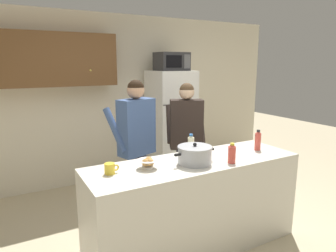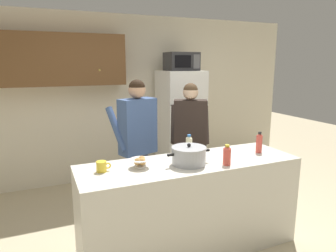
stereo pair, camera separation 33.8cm
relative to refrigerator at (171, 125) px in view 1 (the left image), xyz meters
name	(u,v)px [view 1 (the left image)]	position (x,y,z in m)	size (l,w,h in m)	color
ground_plane	(194,245)	(-0.77, -1.85, -0.87)	(14.00, 14.00, 0.00)	#C6B793
back_wall_unit	(99,91)	(-1.04, 0.40, 0.56)	(6.00, 0.48, 2.60)	beige
kitchen_island	(194,204)	(-0.77, -1.85, -0.41)	(2.17, 0.68, 0.92)	silver
refrigerator	(171,125)	(0.00, 0.00, 0.00)	(0.64, 0.68, 1.74)	white
microwave	(172,62)	(0.00, -0.02, 1.01)	(0.48, 0.37, 0.28)	#2D2D30
person_near_pot	(136,134)	(-1.05, -1.05, 0.18)	(0.60, 0.53, 1.68)	#33384C
person_by_sink	(186,131)	(-0.34, -1.00, 0.14)	(0.60, 0.56, 1.62)	#33384C
cooking_pot	(195,155)	(-0.82, -1.91, 0.13)	(0.44, 0.33, 0.20)	#ADAFB5
coffee_mug	(110,169)	(-1.61, -1.79, 0.10)	(0.13, 0.09, 0.10)	yellow
bread_bowl	(148,163)	(-1.27, -1.82, 0.10)	(0.19, 0.19, 0.10)	white
bottle_near_edge	(258,140)	(0.04, -1.86, 0.16)	(0.07, 0.07, 0.23)	#D84C3F
bottle_mid_counter	(232,153)	(-0.50, -2.07, 0.14)	(0.07, 0.07, 0.20)	#D84C3F
bottle_far_corner	(191,144)	(-0.66, -1.60, 0.15)	(0.07, 0.07, 0.21)	beige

